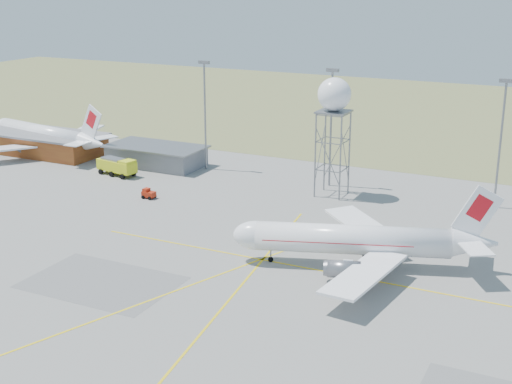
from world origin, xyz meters
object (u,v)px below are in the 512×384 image
at_px(airliner_main, 357,240).
at_px(baggage_tug, 149,195).
at_px(fire_truck, 118,167).
at_px(airliner_far, 45,135).
at_px(radar_tower, 333,130).

bearing_deg(airliner_main, baggage_tug, -36.00).
bearing_deg(baggage_tug, fire_truck, 148.15).
relative_size(airliner_far, radar_tower, 1.73).
bearing_deg(airliner_far, fire_truck, 172.12).
relative_size(airliner_far, baggage_tug, 15.36).
bearing_deg(fire_truck, airliner_main, -11.67).
relative_size(airliner_main, fire_truck, 3.83).
height_order(airliner_main, fire_truck, airliner_main).
bearing_deg(baggage_tug, radar_tower, 33.09).
bearing_deg(radar_tower, airliner_main, -63.67).
height_order(airliner_far, radar_tower, radar_tower).
height_order(radar_tower, baggage_tug, radar_tower).
relative_size(radar_tower, fire_truck, 2.34).
relative_size(airliner_far, fire_truck, 4.03).
xyz_separation_m(radar_tower, fire_truck, (-39.70, -5.94, -9.54)).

